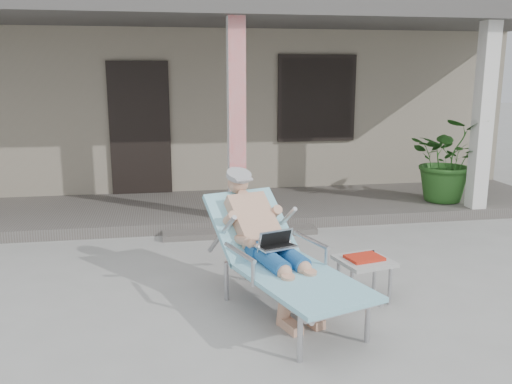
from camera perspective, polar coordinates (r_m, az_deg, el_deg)
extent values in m
plane|color=#9E9E99|center=(5.35, 1.26, -10.30)|extent=(60.00, 60.00, 0.00)
cube|color=gray|center=(11.40, -5.11, 9.55)|extent=(10.00, 5.00, 3.00)
cube|color=#474442|center=(11.43, -5.27, 17.83)|extent=(10.40, 5.40, 0.30)
cube|color=black|center=(8.86, -12.11, 6.55)|extent=(0.95, 0.06, 2.10)
cube|color=black|center=(9.19, 6.41, 9.76)|extent=(1.20, 0.06, 1.30)
cube|color=black|center=(9.18, 6.41, 9.76)|extent=(1.32, 0.05, 1.42)
cube|color=#605B56|center=(8.15, -2.81, -1.73)|extent=(10.00, 2.00, 0.15)
cube|color=red|center=(7.08, -2.07, 7.47)|extent=(0.22, 0.22, 2.61)
cube|color=silver|center=(8.32, 22.78, 7.26)|extent=(0.22, 0.22, 2.61)
cube|color=#474442|center=(7.94, -3.04, 18.29)|extent=(10.00, 2.30, 0.24)
cube|color=#605B56|center=(7.06, -1.64, -4.28)|extent=(2.00, 0.30, 0.07)
cylinder|color=#B7B7BC|center=(4.08, 4.66, -15.12)|extent=(0.04, 0.04, 0.37)
cylinder|color=#B7B7BC|center=(4.42, 11.66, -13.09)|extent=(0.04, 0.04, 0.37)
cylinder|color=#B7B7BC|center=(5.08, -3.12, -9.35)|extent=(0.04, 0.04, 0.37)
cylinder|color=#B7B7BC|center=(5.35, 2.99, -8.18)|extent=(0.04, 0.04, 0.37)
cube|color=#B7B7BC|center=(4.50, 4.87, -9.58)|extent=(0.98, 1.36, 0.03)
cube|color=#89CED3|center=(4.49, 4.88, -9.29)|extent=(1.08, 1.42, 0.04)
cube|color=#B7B7BC|center=(5.15, -0.50, -3.89)|extent=(0.78, 0.75, 0.49)
cube|color=#89CED3|center=(5.14, -0.50, -3.52)|extent=(0.89, 0.85, 0.56)
cylinder|color=#9C9C9E|center=(5.29, -1.96, 1.85)|extent=(0.31, 0.31, 0.13)
cube|color=silver|center=(4.78, 2.06, -5.71)|extent=(0.39, 0.33, 0.23)
cube|color=#A8A9A4|center=(5.15, 11.32, -7.13)|extent=(0.55, 0.55, 0.04)
cylinder|color=#B7B7BC|center=(5.00, 10.00, -10.05)|extent=(0.03, 0.03, 0.35)
cylinder|color=#B7B7BC|center=(5.13, 13.90, -9.64)|extent=(0.03, 0.03, 0.35)
cylinder|color=#B7B7BC|center=(5.32, 8.66, -8.59)|extent=(0.03, 0.03, 0.35)
cylinder|color=#B7B7BC|center=(5.44, 12.35, -8.26)|extent=(0.03, 0.03, 0.35)
cube|color=red|center=(5.14, 11.33, -6.79)|extent=(0.36, 0.30, 0.03)
cube|color=black|center=(5.24, 10.86, -6.43)|extent=(0.32, 0.09, 0.03)
imported|color=#26591E|center=(8.68, 19.61, 3.23)|extent=(1.44, 1.36, 1.28)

